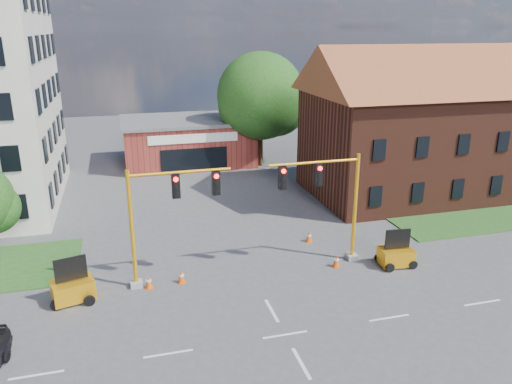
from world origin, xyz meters
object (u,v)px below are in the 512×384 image
at_px(signal_mast_east, 328,197).
at_px(trailer_west, 73,288).
at_px(pickup_white, 395,191).
at_px(trailer_east, 396,255).
at_px(signal_mast_west, 165,212).

xyz_separation_m(signal_mast_east, trailer_west, (-13.33, -0.61, -3.24)).
bearing_deg(pickup_white, trailer_east, 157.57).
xyz_separation_m(trailer_east, pickup_white, (5.78, 10.03, 0.03)).
xyz_separation_m(trailer_west, pickup_white, (22.76, 9.30, -0.01)).
relative_size(signal_mast_west, trailer_west, 2.84).
distance_m(trailer_west, trailer_east, 16.99).
height_order(trailer_west, pickup_white, trailer_west).
height_order(trailer_east, pickup_white, trailer_east).
bearing_deg(pickup_white, signal_mast_west, 123.12).
bearing_deg(signal_mast_west, signal_mast_east, 0.00).
bearing_deg(signal_mast_east, trailer_west, -177.38).
xyz_separation_m(signal_mast_west, pickup_white, (18.14, 8.69, -3.25)).
bearing_deg(trailer_west, pickup_white, 7.02).
distance_m(signal_mast_east, pickup_white, 13.22).
distance_m(trailer_west, pickup_white, 24.58).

